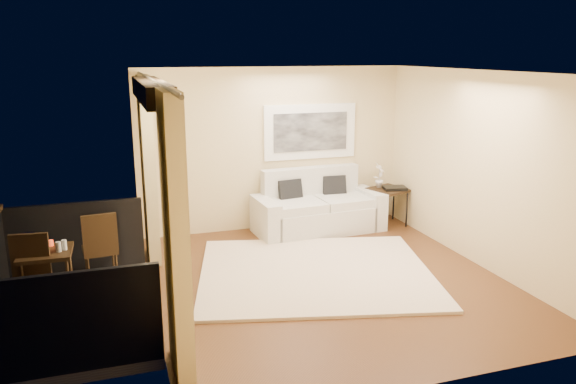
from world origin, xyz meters
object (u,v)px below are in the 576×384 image
side_table (389,192)px  balcony_chair_far (100,244)px  sofa (317,209)px  balcony_chair_near (30,271)px  ice_bucket (28,242)px  orchid (379,175)px  bistro_table (46,258)px

side_table → balcony_chair_far: size_ratio=0.77×
sofa → balcony_chair_far: sofa is taller
side_table → balcony_chair_near: size_ratio=0.78×
side_table → ice_bucket: (-5.52, -1.59, 0.21)m
balcony_chair_far → ice_bucket: bearing=18.5°
sofa → orchid: bearing=-2.3°
side_table → ice_bucket: bearing=-163.9°
orchid → ice_bucket: orchid is taller
side_table → ice_bucket: 5.75m
orchid → balcony_chair_near: bearing=-159.1°
sofa → side_table: size_ratio=2.92×
sofa → side_table: 1.31m
side_table → balcony_chair_near: 5.82m
side_table → orchid: orchid is taller
orchid → bistro_table: 5.53m
sofa → bistro_table: sofa is taller
ice_bucket → sofa: bearing=21.8°
orchid → bistro_table: (-5.22, -1.80, -0.25)m
side_table → balcony_chair_far: bearing=-165.4°
balcony_chair_near → bistro_table: bearing=63.9°
sofa → ice_bucket: 4.57m
sofa → ice_bucket: size_ratio=10.95×
sofa → balcony_chair_far: bearing=-162.7°
balcony_chair_near → ice_bucket: (-0.03, 0.33, 0.23)m
balcony_chair_far → bistro_table: bearing=30.4°
orchid → sofa: bearing=-178.5°
sofa → side_table: sofa is taller
bistro_table → balcony_chair_near: 0.29m
orchid → ice_bucket: size_ratio=2.19×
balcony_chair_far → ice_bucket: size_ratio=4.90×
ice_bucket → balcony_chair_near: bearing=-85.1°
side_table → bistro_table: (-5.34, -1.68, 0.02)m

